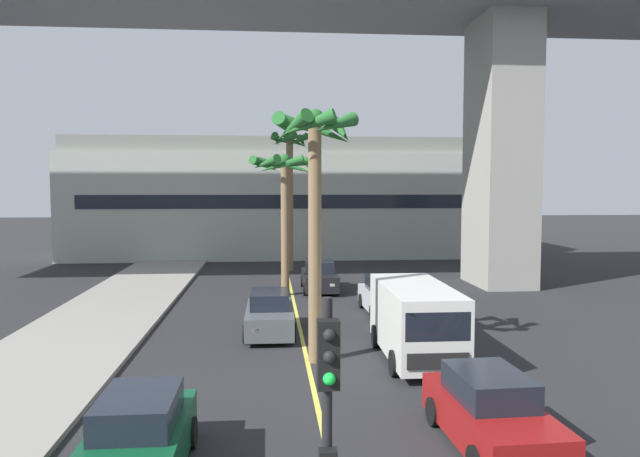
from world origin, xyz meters
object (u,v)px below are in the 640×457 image
at_px(palm_tree_near_median, 290,168).
at_px(palm_tree_far_median, 315,166).
at_px(car_queue_fourth, 319,277).
at_px(car_queue_fifth, 491,413).
at_px(car_queue_second, 386,297).
at_px(delivery_van, 415,320).
at_px(palm_tree_mid_median, 285,181).
at_px(car_queue_front, 138,441).
at_px(car_queue_third, 270,314).
at_px(traffic_light_median_near, 328,431).

height_order(palm_tree_near_median, palm_tree_far_median, palm_tree_near_median).
relative_size(car_queue_fourth, car_queue_fifth, 0.99).
height_order(car_queue_second, delivery_van, delivery_van).
bearing_deg(delivery_van, palm_tree_mid_median, 107.88).
height_order(car_queue_front, car_queue_third, same).
xyz_separation_m(car_queue_fifth, palm_tree_near_median, (-3.17, 26.55, 5.89)).
height_order(car_queue_fifth, palm_tree_mid_median, palm_tree_mid_median).
bearing_deg(car_queue_front, traffic_light_median_near, -56.10).
distance_m(traffic_light_median_near, palm_tree_far_median, 12.18).
bearing_deg(car_queue_second, car_queue_front, -118.17).
distance_m(palm_tree_near_median, palm_tree_mid_median, 8.77).
bearing_deg(car_queue_third, car_queue_front, -102.94).
relative_size(car_queue_fourth, palm_tree_mid_median, 0.58).
xyz_separation_m(car_queue_fourth, palm_tree_mid_median, (-1.83, -1.15, 4.99)).
xyz_separation_m(car_queue_fourth, car_queue_fifth, (1.93, -19.00, 0.00)).
relative_size(palm_tree_near_median, palm_tree_mid_median, 1.27).
bearing_deg(palm_tree_near_median, car_queue_third, -94.77).
relative_size(car_queue_third, traffic_light_median_near, 0.98).
height_order(car_queue_second, car_queue_fifth, same).
distance_m(car_queue_third, traffic_light_median_near, 15.49).
relative_size(car_queue_third, palm_tree_far_median, 0.53).
relative_size(delivery_van, palm_tree_far_median, 0.68).
distance_m(palm_tree_mid_median, palm_tree_far_median, 11.49).
bearing_deg(car_queue_third, traffic_light_median_near, -87.73).
xyz_separation_m(car_queue_fifth, palm_tree_far_median, (-3.17, 6.37, 5.33)).
relative_size(car_queue_second, car_queue_fourth, 1.01).
relative_size(car_queue_second, delivery_van, 0.79).
bearing_deg(traffic_light_median_near, palm_tree_near_median, 88.61).
relative_size(delivery_van, palm_tree_near_median, 0.59).
relative_size(car_queue_front, delivery_van, 0.78).
height_order(car_queue_fourth, traffic_light_median_near, traffic_light_median_near).
distance_m(car_queue_fifth, palm_tree_far_median, 8.89).
height_order(car_queue_fifth, palm_tree_near_median, palm_tree_near_median).
relative_size(car_queue_second, traffic_light_median_near, 0.99).
xyz_separation_m(delivery_van, traffic_light_median_near, (-3.92, -11.59, 1.43)).
bearing_deg(palm_tree_far_median, palm_tree_mid_median, 92.93).
bearing_deg(car_queue_front, car_queue_fourth, 75.51).
bearing_deg(palm_tree_near_median, car_queue_fourth, -80.62).
distance_m(car_queue_fourth, palm_tree_mid_median, 5.44).
xyz_separation_m(car_queue_fourth, palm_tree_near_median, (-1.25, 7.55, 5.89)).
bearing_deg(car_queue_second, car_queue_fifth, -91.79).
xyz_separation_m(car_queue_fifth, traffic_light_median_near, (-3.95, -5.32, 1.99)).
xyz_separation_m(car_queue_second, palm_tree_near_median, (-3.59, 13.39, 5.89)).
height_order(car_queue_front, delivery_van, delivery_van).
height_order(traffic_light_median_near, palm_tree_near_median, palm_tree_near_median).
distance_m(car_queue_front, car_queue_fourth, 20.38).
bearing_deg(delivery_van, palm_tree_far_median, 178.28).
height_order(car_queue_front, palm_tree_mid_median, palm_tree_mid_median).
height_order(car_queue_fifth, traffic_light_median_near, traffic_light_median_near).
relative_size(car_queue_fifth, palm_tree_far_median, 0.54).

